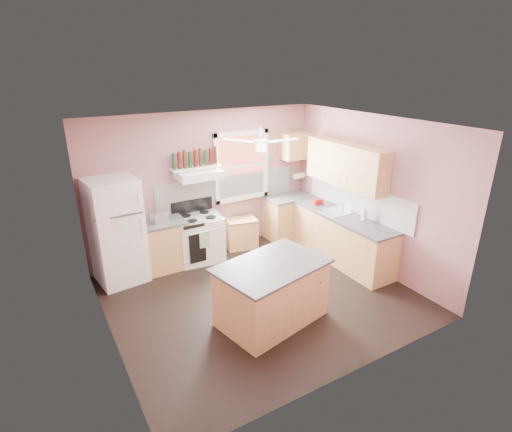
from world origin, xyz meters
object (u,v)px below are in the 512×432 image
toaster (159,217)px  island (272,294)px  stove (200,238)px  refrigerator (116,231)px  cart (241,233)px

toaster → island: (0.85, -2.28, -0.56)m
toaster → stove: toaster is taller
stove → island: same height
refrigerator → cart: size_ratio=2.99×
refrigerator → toaster: refrigerator is taller
cart → island: bearing=-96.4°
toaster → island: toaster is taller
island → stove: bearing=81.4°
stove → island: 2.28m
stove → refrigerator: bearing=-174.3°
island → toaster: bearing=98.5°
cart → island: (-0.79, -2.35, 0.13)m
toaster → stove: size_ratio=0.33×
refrigerator → island: refrigerator is taller
stove → island: bearing=-80.9°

